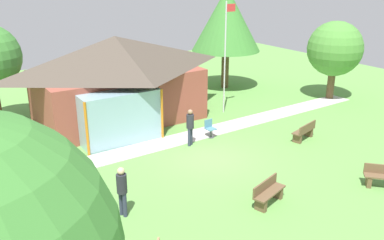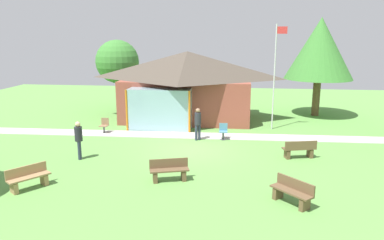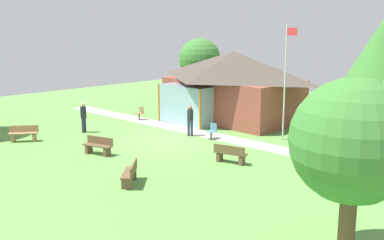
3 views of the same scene
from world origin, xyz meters
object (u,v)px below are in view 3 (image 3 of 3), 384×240
(visitor_strolling_lawn, at_px, (83,115))
(tree_far_east, at_px, (353,142))
(pavilion, at_px, (231,84))
(patio_chair_west, at_px, (140,114))
(bench_front_center, at_px, (98,146))
(tree_behind_pavilion_right, at_px, (384,54))
(bench_front_right, at_px, (130,174))
(bench_mid_right, at_px, (230,154))
(flagpole, at_px, (286,78))
(bench_front_left, at_px, (24,134))
(tree_behind_pavilion_left, at_px, (200,59))
(patio_chair_lawn_spare, at_px, (212,132))
(visitor_on_path, at_px, (190,118))

(visitor_strolling_lawn, relative_size, tree_far_east, 0.36)
(pavilion, relative_size, patio_chair_west, 10.64)
(bench_front_center, height_order, tree_behind_pavilion_right, tree_behind_pavilion_right)
(visitor_strolling_lawn, bearing_deg, bench_front_right, 50.53)
(bench_mid_right, height_order, tree_far_east, tree_far_east)
(bench_front_right, bearing_deg, flagpole, -45.19)
(flagpole, height_order, visitor_strolling_lawn, flagpole)
(bench_front_left, bearing_deg, bench_front_center, 142.23)
(pavilion, relative_size, tree_far_east, 1.91)
(bench_front_right, xyz_separation_m, tree_behind_pavilion_left, (-10.78, 15.18, 3.12))
(bench_front_center, height_order, patio_chair_lawn_spare, patio_chair_lawn_spare)
(bench_front_right, relative_size, patio_chair_lawn_spare, 1.61)
(patio_chair_lawn_spare, xyz_separation_m, tree_far_east, (11.15, -7.09, 2.74))
(bench_front_right, bearing_deg, tree_far_east, -130.61)
(visitor_strolling_lawn, distance_m, tree_behind_pavilion_left, 12.07)
(bench_front_center, bearing_deg, pavilion, -102.83)
(bench_front_right, relative_size, tree_behind_pavilion_right, 0.21)
(patio_chair_west, distance_m, tree_behind_pavilion_right, 15.03)
(pavilion, height_order, visitor_on_path, pavilion)
(flagpole, relative_size, tree_behind_pavilion_right, 0.92)
(flagpole, bearing_deg, patio_chair_lawn_spare, -137.40)
(tree_far_east, bearing_deg, tree_behind_pavilion_right, 109.72)
(bench_mid_right, bearing_deg, pavilion, 115.15)
(tree_behind_pavilion_left, bearing_deg, patio_chair_west, -78.83)
(flagpole, distance_m, visitor_strolling_lawn, 11.55)
(flagpole, height_order, bench_front_left, flagpole)
(bench_front_right, relative_size, bench_mid_right, 0.89)
(tree_behind_pavilion_left, bearing_deg, bench_mid_right, -41.30)
(bench_front_center, bearing_deg, visitor_strolling_lawn, -41.42)
(pavilion, bearing_deg, patio_chair_west, -134.51)
(flagpole, distance_m, bench_front_left, 14.22)
(pavilion, distance_m, tree_far_east, 18.19)
(pavilion, distance_m, bench_mid_right, 9.88)
(patio_chair_lawn_spare, bearing_deg, flagpole, -138.92)
(patio_chair_west, relative_size, tree_behind_pavilion_left, 0.17)
(patio_chair_lawn_spare, xyz_separation_m, visitor_strolling_lawn, (-6.33, -4.03, 0.61))
(bench_front_right, distance_m, patio_chair_west, 12.35)
(bench_front_center, height_order, patio_chair_west, patio_chair_west)
(bench_mid_right, xyz_separation_m, bench_front_center, (-5.41, -3.34, 0.00))
(visitor_strolling_lawn, xyz_separation_m, tree_behind_pavilion_left, (-1.88, 11.65, 2.50))
(bench_front_left, height_order, tree_behind_pavilion_right, tree_behind_pavilion_right)
(pavilion, relative_size, patio_chair_lawn_spare, 10.64)
(bench_front_left, distance_m, tree_behind_pavilion_right, 19.75)
(patio_chair_lawn_spare, bearing_deg, bench_front_left, 45.89)
(bench_mid_right, xyz_separation_m, bench_front_left, (-10.38, -4.70, 0.00))
(flagpole, relative_size, bench_front_left, 4.17)
(bench_front_right, height_order, visitor_on_path, visitor_on_path)
(patio_chair_west, xyz_separation_m, tree_far_east, (17.96, -7.59, 2.74))
(bench_mid_right, distance_m, patio_chair_lawn_spare, 4.48)
(flagpole, height_order, visitor_on_path, flagpole)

